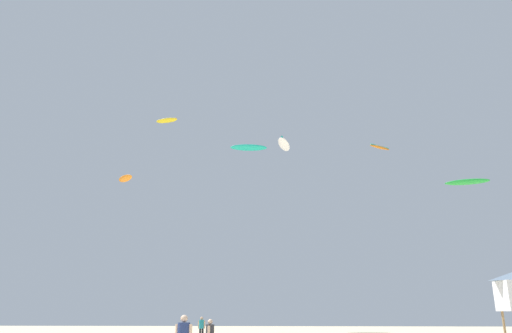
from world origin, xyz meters
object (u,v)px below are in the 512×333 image
person_midground (202,326)px  kite_aloft_0 (380,147)px  kite_aloft_5 (467,182)px  kite_aloft_7 (125,178)px  kite_aloft_2 (167,120)px  kite_aloft_4 (284,144)px  kite_aloft_6 (249,148)px

person_midground → kite_aloft_0: (16.69, 17.01, 18.69)m
kite_aloft_5 → kite_aloft_7: bearing=163.0°
kite_aloft_5 → person_midground: bearing=166.5°
kite_aloft_7 → kite_aloft_2: bearing=90.2°
kite_aloft_7 → kite_aloft_4: bearing=-21.8°
kite_aloft_6 → kite_aloft_7: size_ratio=2.11×
kite_aloft_0 → person_midground: bearing=-134.5°
kite_aloft_2 → kite_aloft_6: kite_aloft_2 is taller
kite_aloft_0 → kite_aloft_6: 14.92m
kite_aloft_4 → kite_aloft_7: (-13.31, 5.34, -0.85)m
kite_aloft_6 → kite_aloft_5: bearing=-55.0°
person_midground → kite_aloft_7: size_ratio=0.74×
person_midground → kite_aloft_7: bearing=-105.9°
kite_aloft_2 → kite_aloft_4: kite_aloft_2 is taller
person_midground → kite_aloft_6: 26.72m
kite_aloft_5 → kite_aloft_7: 26.25m
kite_aloft_0 → kite_aloft_2: kite_aloft_2 is taller
kite_aloft_5 → kite_aloft_6: 29.38m
kite_aloft_0 → kite_aloft_4: (-10.79, -18.94, -6.16)m
kite_aloft_2 → kite_aloft_7: kite_aloft_2 is taller
kite_aloft_4 → kite_aloft_6: size_ratio=0.66×
kite_aloft_6 → kite_aloft_0: bearing=-4.9°
person_midground → kite_aloft_5: (17.56, -4.21, 8.92)m
kite_aloft_4 → kite_aloft_7: 14.36m
person_midground → kite_aloft_4: 13.98m
kite_aloft_4 → kite_aloft_5: size_ratio=1.04×
kite_aloft_4 → kite_aloft_2: bearing=126.9°
kite_aloft_2 → kite_aloft_7: bearing=-89.8°
kite_aloft_0 → kite_aloft_7: kite_aloft_0 is taller
kite_aloft_5 → kite_aloft_7: kite_aloft_7 is taller
kite_aloft_0 → kite_aloft_4: 22.65m
kite_aloft_0 → kite_aloft_6: (-14.85, 1.27, 0.71)m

